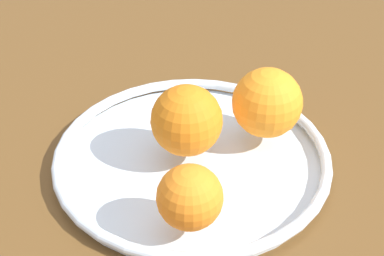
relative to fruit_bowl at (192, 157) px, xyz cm
name	(u,v)px	position (x,y,z in cm)	size (l,w,h in cm)	color
ground_plane	(192,177)	(0.00, 0.00, -2.92)	(168.95, 168.95, 4.00)	brown
fruit_bowl	(192,157)	(0.00, 0.00, 0.00)	(30.11, 30.11, 1.80)	silver
orange_back_right	(190,197)	(-4.08, 9.70, 3.95)	(6.14, 6.14, 6.14)	orange
orange_center	(185,123)	(0.62, 0.45, 4.69)	(7.62, 7.62, 7.62)	orange
orange_front_left	(267,103)	(-6.09, -6.46, 4.75)	(7.74, 7.74, 7.74)	orange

